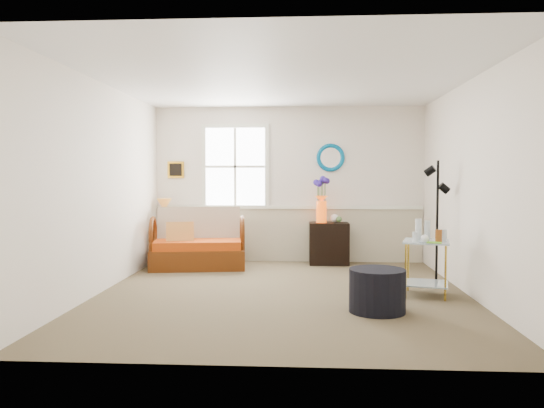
# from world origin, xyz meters

# --- Properties ---
(floor) EXTENTS (4.50, 5.00, 0.01)m
(floor) POSITION_xyz_m (0.00, 0.00, 0.00)
(floor) COLOR brown
(floor) RESTS_ON ground
(ceiling) EXTENTS (4.50, 5.00, 0.01)m
(ceiling) POSITION_xyz_m (0.00, 0.00, 2.60)
(ceiling) COLOR white
(ceiling) RESTS_ON walls
(walls) EXTENTS (4.51, 5.01, 2.60)m
(walls) POSITION_xyz_m (0.00, 0.00, 1.30)
(walls) COLOR white
(walls) RESTS_ON floor
(wainscot) EXTENTS (4.46, 0.02, 0.90)m
(wainscot) POSITION_xyz_m (0.00, 2.48, 0.45)
(wainscot) COLOR #B6AC8F
(wainscot) RESTS_ON walls
(chair_rail) EXTENTS (4.46, 0.04, 0.06)m
(chair_rail) POSITION_xyz_m (0.00, 2.47, 0.92)
(chair_rail) COLOR white
(chair_rail) RESTS_ON walls
(window) EXTENTS (1.14, 0.06, 1.44)m
(window) POSITION_xyz_m (-0.90, 2.47, 1.60)
(window) COLOR white
(window) RESTS_ON walls
(picture) EXTENTS (0.28, 0.03, 0.28)m
(picture) POSITION_xyz_m (-1.92, 2.48, 1.55)
(picture) COLOR #BD871B
(picture) RESTS_ON walls
(mirror) EXTENTS (0.47, 0.07, 0.47)m
(mirror) POSITION_xyz_m (0.70, 2.48, 1.75)
(mirror) COLOR #008CC3
(mirror) RESTS_ON walls
(loveseat) EXTENTS (1.55, 1.02, 0.94)m
(loveseat) POSITION_xyz_m (-1.40, 1.75, 0.47)
(loveseat) COLOR #6D2D09
(loveseat) RESTS_ON floor
(throw_pillow) EXTENTS (0.43, 0.23, 0.42)m
(throw_pillow) POSITION_xyz_m (-1.66, 1.64, 0.52)
(throw_pillow) COLOR #BB5D24
(throw_pillow) RESTS_ON loveseat
(lamp_stand) EXTENTS (0.35, 0.35, 0.61)m
(lamp_stand) POSITION_xyz_m (-2.05, 2.24, 0.31)
(lamp_stand) COLOR black
(lamp_stand) RESTS_ON floor
(table_lamp) EXTENTS (0.27, 0.27, 0.45)m
(table_lamp) POSITION_xyz_m (-2.06, 2.23, 0.84)
(table_lamp) COLOR #C17128
(table_lamp) RESTS_ON lamp_stand
(potted_plant) EXTENTS (0.32, 0.35, 0.25)m
(potted_plant) POSITION_xyz_m (-1.91, 2.20, 0.74)
(potted_plant) COLOR #52773C
(potted_plant) RESTS_ON lamp_stand
(cabinet) EXTENTS (0.65, 0.42, 0.68)m
(cabinet) POSITION_xyz_m (0.67, 2.23, 0.34)
(cabinet) COLOR black
(cabinet) RESTS_ON floor
(flower_vase) EXTENTS (0.28, 0.28, 0.73)m
(flower_vase) POSITION_xyz_m (0.54, 2.22, 1.05)
(flower_vase) COLOR #E94E0B
(flower_vase) RESTS_ON cabinet
(side_table) EXTENTS (0.64, 0.64, 0.67)m
(side_table) POSITION_xyz_m (1.73, -0.01, 0.33)
(side_table) COLOR #A88524
(side_table) RESTS_ON floor
(tabletop_items) EXTENTS (0.51, 0.51, 0.25)m
(tabletop_items) POSITION_xyz_m (1.75, -0.06, 0.79)
(tabletop_items) COLOR silver
(tabletop_items) RESTS_ON side_table
(floor_lamp) EXTENTS (0.31, 0.31, 1.65)m
(floor_lamp) POSITION_xyz_m (2.01, 0.65, 0.82)
(floor_lamp) COLOR black
(floor_lamp) RESTS_ON floor
(ottoman) EXTENTS (0.76, 0.76, 0.46)m
(ottoman) POSITION_xyz_m (1.04, -0.82, 0.23)
(ottoman) COLOR black
(ottoman) RESTS_ON floor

